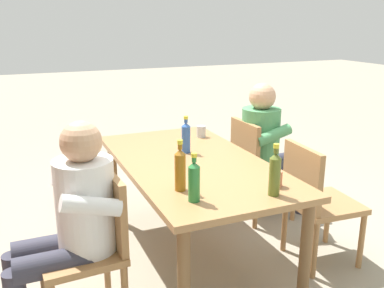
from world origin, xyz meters
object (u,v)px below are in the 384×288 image
(bottle_olive, at_px, (275,173))
(cup_steel, at_px, (201,131))
(person_in_plaid_shirt, at_px, (268,144))
(chair_near_right, at_px, (256,164))
(dining_table, at_px, (192,172))
(bottle_amber, at_px, (180,169))
(chair_near_left, at_px, (315,198))
(bottle_green, at_px, (194,181))
(chair_far_left, at_px, (94,241))
(backpack_by_far_side, at_px, (97,177))
(person_in_white_shirt, at_px, (72,217))
(bottle_blue, at_px, (186,137))
(cup_terracotta, at_px, (276,178))

(bottle_olive, relative_size, cup_steel, 3.16)
(person_in_plaid_shirt, height_order, bottle_olive, person_in_plaid_shirt)
(chair_near_right, distance_m, bottle_olive, 1.32)
(person_in_plaid_shirt, relative_size, cup_steel, 12.60)
(person_in_plaid_shirt, relative_size, bottle_olive, 3.98)
(dining_table, height_order, bottle_amber, bottle_amber)
(chair_near_left, bearing_deg, bottle_green, 103.39)
(chair_far_left, xyz_separation_m, backpack_by_far_side, (1.78, -0.35, -0.29))
(cup_steel, bearing_deg, bottle_amber, 149.89)
(dining_table, height_order, person_in_white_shirt, person_in_white_shirt)
(chair_near_right, distance_m, cup_steel, 0.56)
(person_in_white_shirt, xyz_separation_m, backpack_by_far_side, (1.79, -0.46, -0.46))
(chair_far_left, xyz_separation_m, bottle_green, (-0.24, -0.51, 0.37))
(chair_far_left, relative_size, bottle_amber, 2.93)
(chair_near_left, bearing_deg, chair_near_right, 0.01)
(dining_table, bearing_deg, person_in_white_shirt, 114.29)
(person_in_plaid_shirt, xyz_separation_m, bottle_amber, (-0.85, 1.14, 0.21))
(chair_near_left, relative_size, bottle_blue, 3.19)
(dining_table, xyz_separation_m, backpack_by_far_side, (1.40, 0.41, -0.46))
(chair_near_right, height_order, chair_near_left, same)
(person_in_plaid_shirt, height_order, bottle_blue, person_in_plaid_shirt)
(dining_table, relative_size, bottle_amber, 5.88)
(person_in_plaid_shirt, relative_size, cup_terracotta, 12.60)
(bottle_blue, bearing_deg, bottle_green, 160.57)
(person_in_plaid_shirt, distance_m, bottle_blue, 0.88)
(chair_near_right, bearing_deg, person_in_plaid_shirt, -89.59)
(bottle_amber, distance_m, bottle_olive, 0.53)
(person_in_white_shirt, distance_m, bottle_amber, 0.64)
(chair_near_left, height_order, person_in_plaid_shirt, person_in_plaid_shirt)
(bottle_blue, relative_size, cup_terracotta, 2.91)
(person_in_plaid_shirt, xyz_separation_m, cup_terracotta, (-1.01, 0.60, 0.13))
(chair_near_right, height_order, bottle_blue, bottle_blue)
(person_in_white_shirt, distance_m, bottle_blue, 1.10)
(bottle_green, relative_size, backpack_by_far_side, 0.67)
(bottle_olive, bearing_deg, person_in_white_shirt, 72.42)
(chair_near_right, xyz_separation_m, bottle_blue, (-0.20, 0.73, 0.37))
(person_in_white_shirt, relative_size, bottle_green, 4.38)
(chair_near_right, relative_size, bottle_green, 3.23)
(backpack_by_far_side, bearing_deg, bottle_amber, -175.55)
(person_in_plaid_shirt, bearing_deg, backpack_by_far_side, 52.02)
(chair_far_left, xyz_separation_m, bottle_olive, (-0.34, -0.95, 0.38))
(chair_near_left, relative_size, cup_terracotta, 9.30)
(bottle_olive, bearing_deg, bottle_green, 77.56)
(dining_table, xyz_separation_m, person_in_white_shirt, (-0.39, 0.87, 0.00))
(chair_near_right, height_order, person_in_plaid_shirt, person_in_plaid_shirt)
(chair_far_left, height_order, person_in_white_shirt, person_in_white_shirt)
(dining_table, distance_m, chair_near_right, 0.87)
(chair_near_right, distance_m, backpack_by_far_side, 1.57)
(dining_table, distance_m, bottle_olive, 0.78)
(chair_near_right, height_order, backpack_by_far_side, chair_near_right)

